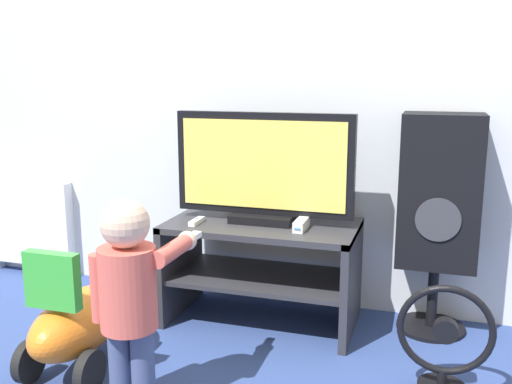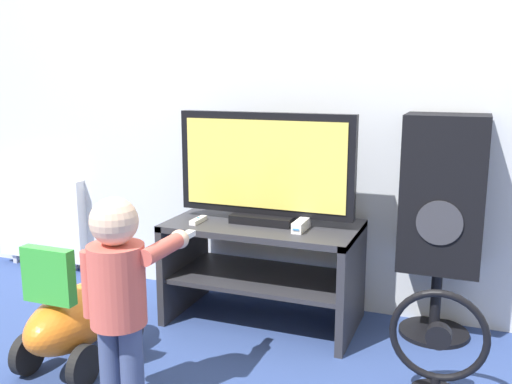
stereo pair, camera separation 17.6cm
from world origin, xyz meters
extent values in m
plane|color=navy|center=(0.00, 0.00, 0.00)|extent=(16.00, 16.00, 0.00)
cube|color=silver|center=(0.00, 0.58, 1.30)|extent=(10.00, 0.06, 2.60)
cube|color=#2D2D33|center=(0.00, 0.25, 0.50)|extent=(0.93, 0.50, 0.03)
cube|color=#2D2D33|center=(0.00, 0.25, 0.23)|extent=(0.89, 0.46, 0.02)
cube|color=#2D2D33|center=(-0.45, 0.25, 0.26)|extent=(0.04, 0.50, 0.51)
cube|color=#2D2D33|center=(0.45, 0.25, 0.26)|extent=(0.04, 0.50, 0.51)
cube|color=black|center=(0.00, 0.28, 0.53)|extent=(0.31, 0.20, 0.04)
cube|color=black|center=(0.00, 0.28, 0.80)|extent=(0.88, 0.05, 0.50)
cube|color=#F2D859|center=(0.00, 0.25, 0.80)|extent=(0.81, 0.01, 0.43)
cube|color=white|center=(0.21, 0.19, 0.54)|extent=(0.05, 0.17, 0.05)
cube|color=#3F8CE5|center=(0.21, 0.11, 0.54)|extent=(0.03, 0.00, 0.01)
cube|color=white|center=(-0.30, 0.14, 0.52)|extent=(0.03, 0.13, 0.02)
cylinder|color=#337FD8|center=(-0.30, 0.14, 0.54)|extent=(0.01, 0.01, 0.00)
cylinder|color=#3F4C72|center=(-0.27, -0.65, 0.17)|extent=(0.09, 0.09, 0.33)
cylinder|color=#3F4C72|center=(-0.18, -0.65, 0.17)|extent=(0.09, 0.09, 0.33)
cylinder|color=#D1594C|center=(-0.22, -0.65, 0.48)|extent=(0.21, 0.21, 0.30)
sphere|color=beige|center=(-0.22, -0.65, 0.72)|extent=(0.17, 0.17, 0.17)
cylinder|color=#D1594C|center=(-0.34, -0.65, 0.47)|extent=(0.06, 0.06, 0.25)
cylinder|color=#D1594C|center=(-0.11, -0.52, 0.60)|extent=(0.06, 0.25, 0.06)
sphere|color=beige|center=(-0.11, -0.40, 0.60)|extent=(0.08, 0.08, 0.08)
cube|color=white|center=(-0.11, -0.36, 0.60)|extent=(0.03, 0.13, 0.02)
cylinder|color=black|center=(0.82, 0.40, 0.01)|extent=(0.33, 0.33, 0.02)
cylinder|color=black|center=(0.82, 0.40, 0.17)|extent=(0.05, 0.05, 0.33)
cube|color=black|center=(0.82, 0.40, 0.69)|extent=(0.36, 0.26, 0.72)
cylinder|color=#38383D|center=(0.82, 0.27, 0.59)|extent=(0.20, 0.01, 0.20)
cylinder|color=black|center=(0.87, -0.19, 0.07)|extent=(0.04, 0.04, 0.06)
torus|color=black|center=(0.87, -0.19, 0.27)|extent=(0.36, 0.03, 0.36)
cylinder|color=black|center=(0.87, -0.19, 0.27)|extent=(0.09, 0.05, 0.09)
ellipsoid|color=orange|center=(-0.59, -0.43, 0.21)|extent=(0.28, 0.58, 0.25)
cube|color=green|center=(-0.59, -0.59, 0.45)|extent=(0.23, 0.05, 0.22)
cylinder|color=black|center=(-0.73, -0.27, 0.09)|extent=(0.04, 0.17, 0.17)
cylinder|color=black|center=(-0.45, -0.27, 0.09)|extent=(0.04, 0.17, 0.17)
cylinder|color=black|center=(-0.73, -0.59, 0.09)|extent=(0.04, 0.17, 0.17)
cylinder|color=black|center=(-0.45, -0.59, 0.09)|extent=(0.04, 0.17, 0.17)
cube|color=white|center=(-1.62, 0.51, 0.32)|extent=(0.65, 0.08, 0.53)
cube|color=silver|center=(-1.84, 0.51, 0.03)|extent=(0.03, 0.05, 0.06)
cube|color=silver|center=(-1.39, 0.51, 0.03)|extent=(0.03, 0.05, 0.06)
camera|label=1|loc=(0.78, -2.33, 1.23)|focal=40.00mm
camera|label=2|loc=(0.95, -2.28, 1.23)|focal=40.00mm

